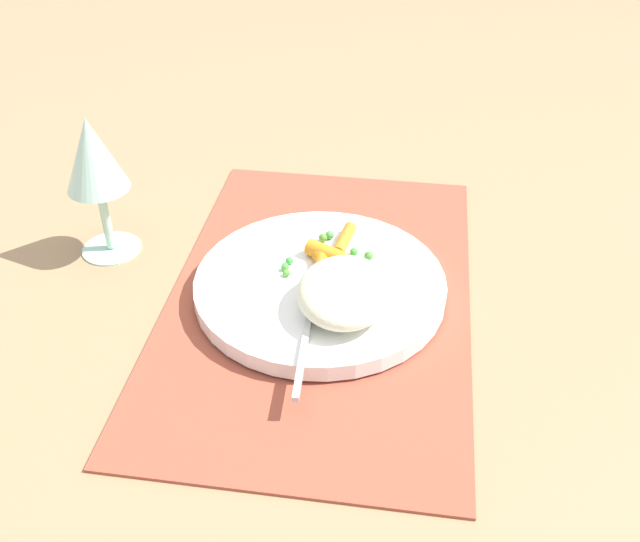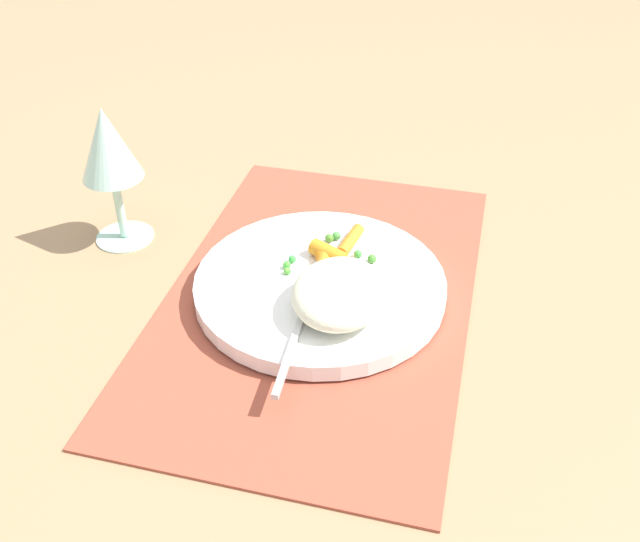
{
  "view_description": "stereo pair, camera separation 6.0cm",
  "coord_description": "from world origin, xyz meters",
  "px_view_note": "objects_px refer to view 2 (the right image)",
  "views": [
    {
      "loc": [
        -0.58,
        -0.08,
        0.47
      ],
      "look_at": [
        0.0,
        0.0,
        0.03
      ],
      "focal_mm": 41.03,
      "sensor_mm": 36.0,
      "label": 1
    },
    {
      "loc": [
        -0.57,
        -0.14,
        0.47
      ],
      "look_at": [
        0.0,
        0.0,
        0.03
      ],
      "focal_mm": 41.03,
      "sensor_mm": 36.0,
      "label": 2
    }
  ],
  "objects_px": {
    "plate": "(320,286)",
    "wine_glass": "(108,149)",
    "carrot_portion": "(333,256)",
    "fork": "(312,302)",
    "rice_mound": "(340,293)"
  },
  "relations": [
    {
      "from": "fork",
      "to": "plate",
      "type": "bearing_deg",
      "value": 2.8
    },
    {
      "from": "plate",
      "to": "carrot_portion",
      "type": "bearing_deg",
      "value": -9.78
    },
    {
      "from": "plate",
      "to": "fork",
      "type": "xyz_separation_m",
      "value": [
        -0.04,
        -0.0,
        0.01
      ]
    },
    {
      "from": "plate",
      "to": "wine_glass",
      "type": "bearing_deg",
      "value": 78.34
    },
    {
      "from": "plate",
      "to": "wine_glass",
      "type": "xyz_separation_m",
      "value": [
        0.05,
        0.24,
        0.1
      ]
    },
    {
      "from": "rice_mound",
      "to": "fork",
      "type": "distance_m",
      "value": 0.03
    },
    {
      "from": "wine_glass",
      "to": "carrot_portion",
      "type": "bearing_deg",
      "value": -94.18
    },
    {
      "from": "plate",
      "to": "fork",
      "type": "bearing_deg",
      "value": -177.2
    },
    {
      "from": "plate",
      "to": "fork",
      "type": "height_order",
      "value": "fork"
    },
    {
      "from": "plate",
      "to": "carrot_portion",
      "type": "height_order",
      "value": "carrot_portion"
    },
    {
      "from": "plate",
      "to": "rice_mound",
      "type": "height_order",
      "value": "rice_mound"
    },
    {
      "from": "rice_mound",
      "to": "fork",
      "type": "xyz_separation_m",
      "value": [
        0.0,
        0.03,
        -0.02
      ]
    },
    {
      "from": "rice_mound",
      "to": "fork",
      "type": "height_order",
      "value": "rice_mound"
    },
    {
      "from": "carrot_portion",
      "to": "fork",
      "type": "distance_m",
      "value": 0.07
    },
    {
      "from": "plate",
      "to": "wine_glass",
      "type": "distance_m",
      "value": 0.27
    }
  ]
}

